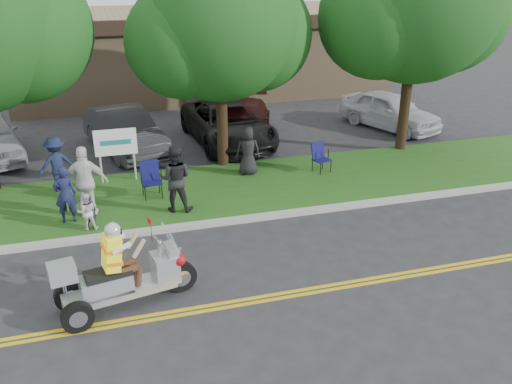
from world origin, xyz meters
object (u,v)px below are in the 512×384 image
object	(u,v)px
lawn_chair_a	(151,177)
spectator_adult_left	(65,194)
spectator_adult_mid	(175,179)
parked_car_left	(124,131)
spectator_adult_right	(86,182)
lawn_chair_b	(320,155)
parked_car_far_right	(390,110)
trike_scooter	(120,278)
parked_car_right	(244,121)
parked_car_mid	(227,124)

from	to	relation	value
lawn_chair_a	spectator_adult_left	bearing A→B (deg)	-157.73
spectator_adult_mid	parked_car_left	size ratio (longest dim) A/B	0.39
spectator_adult_left	parked_car_left	world-z (taller)	spectator_adult_left
spectator_adult_left	spectator_adult_right	world-z (taller)	spectator_adult_right
lawn_chair_b	spectator_adult_mid	bearing A→B (deg)	-179.29
spectator_adult_left	parked_car_far_right	world-z (taller)	spectator_adult_left
trike_scooter	parked_car_right	world-z (taller)	trike_scooter
spectator_adult_left	trike_scooter	bearing A→B (deg)	105.49
lawn_chair_b	parked_car_far_right	distance (m)	6.16
spectator_adult_mid	parked_car_mid	size ratio (longest dim) A/B	0.34
parked_car_left	parked_car_right	world-z (taller)	parked_car_left
trike_scooter	parked_car_mid	xyz separation A→B (m)	(4.42, 9.55, 0.10)
lawn_chair_a	spectator_adult_mid	world-z (taller)	spectator_adult_mid
spectator_adult_right	parked_car_far_right	distance (m)	12.94
lawn_chair_b	parked_car_left	bearing A→B (deg)	127.75
lawn_chair_a	parked_car_mid	xyz separation A→B (m)	(3.29, 4.37, 0.07)
trike_scooter	parked_car_right	bearing A→B (deg)	51.21
trike_scooter	parked_car_far_right	xyz separation A→B (m)	(11.19, 9.64, 0.08)
lawn_chair_b	spectator_adult_right	size ratio (longest dim) A/B	0.49
parked_car_left	spectator_adult_left	bearing A→B (deg)	-125.16
spectator_adult_right	parked_car_mid	world-z (taller)	spectator_adult_right
trike_scooter	lawn_chair_a	xyz separation A→B (m)	(1.14, 5.18, 0.03)
trike_scooter	spectator_adult_right	bearing A→B (deg)	86.54
spectator_adult_mid	parked_car_right	world-z (taller)	spectator_adult_mid
lawn_chair_a	spectator_adult_left	distance (m)	2.52
spectator_adult_left	spectator_adult_right	xyz separation A→B (m)	(0.53, 0.22, 0.19)
lawn_chair_b	parked_car_right	xyz separation A→B (m)	(-1.34, 4.29, 0.04)
lawn_chair_a	spectator_adult_right	xyz separation A→B (m)	(-1.73, -0.89, 0.38)
lawn_chair_b	parked_car_mid	distance (m)	4.43
spectator_adult_mid	trike_scooter	bearing A→B (deg)	85.18
lawn_chair_b	parked_car_far_right	world-z (taller)	parked_car_far_right
lawn_chair_a	parked_car_far_right	distance (m)	11.00
spectator_adult_left	parked_car_mid	bearing A→B (deg)	-135.23
parked_car_mid	spectator_adult_mid	bearing A→B (deg)	-120.91
trike_scooter	spectator_adult_mid	distance (m)	4.35
trike_scooter	lawn_chair_a	bearing A→B (deg)	66.32
lawn_chair_b	spectator_adult_mid	world-z (taller)	spectator_adult_mid
spectator_adult_mid	spectator_adult_left	bearing A→B (deg)	16.44
spectator_adult_left	spectator_adult_right	distance (m)	0.61
spectator_adult_left	spectator_adult_mid	xyz separation A→B (m)	(2.80, -0.08, 0.15)
trike_scooter	spectator_adult_mid	size ratio (longest dim) A/B	1.57
spectator_adult_mid	parked_car_mid	xyz separation A→B (m)	(2.74, 5.55, -0.26)
lawn_chair_b	spectator_adult_mid	size ratio (longest dim) A/B	0.52
lawn_chair_a	parked_car_right	distance (m)	6.24
trike_scooter	parked_car_far_right	distance (m)	14.77
trike_scooter	spectator_adult_mid	xyz separation A→B (m)	(1.68, 4.00, 0.36)
parked_car_mid	spectator_adult_left	bearing A→B (deg)	-139.98
lawn_chair_b	parked_car_right	world-z (taller)	parked_car_right
parked_car_mid	parked_car_right	bearing A→B (deg)	22.75
parked_car_mid	parked_car_far_right	size ratio (longest dim) A/B	1.25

